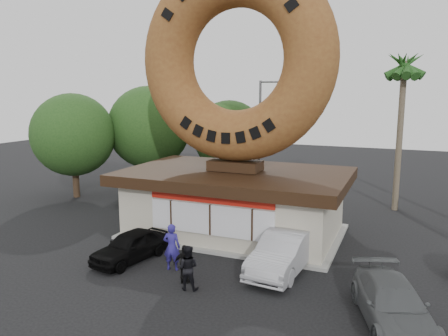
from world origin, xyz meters
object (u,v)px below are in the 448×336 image
object	(u,v)px
person_right	(185,264)
car_silver	(284,252)
car_grey	(393,304)
street_lamp	(262,130)
giant_donut	(236,60)
person_center	(188,268)
car_black	(131,246)
donut_shop	(235,200)
person_left	(172,247)

from	to	relation	value
person_right	car_silver	size ratio (longest dim) A/B	0.31
car_grey	car_silver	bearing A→B (deg)	128.85
person_right	car_grey	bearing A→B (deg)	165.73
car_silver	street_lamp	bearing A→B (deg)	116.22
giant_donut	car_silver	distance (m)	9.48
person_center	car_silver	bearing A→B (deg)	-143.80
street_lamp	person_center	size ratio (longest dim) A/B	4.73
street_lamp	person_right	size ratio (longest dim) A/B	5.29
person_center	person_right	bearing A→B (deg)	-63.10
giant_donut	car_black	bearing A→B (deg)	-118.31
car_silver	car_grey	distance (m)	5.07
person_center	car_grey	distance (m)	7.08
donut_shop	person_left	world-z (taller)	donut_shop
car_grey	person_center	bearing A→B (deg)	164.20
car_black	street_lamp	bearing A→B (deg)	97.77
street_lamp	car_black	size ratio (longest dim) A/B	2.10
person_left	person_center	world-z (taller)	person_left
street_lamp	car_grey	size ratio (longest dim) A/B	1.72
street_lamp	donut_shop	bearing A→B (deg)	-79.50
person_left	car_silver	size ratio (longest dim) A/B	0.41
car_silver	donut_shop	bearing A→B (deg)	138.67
donut_shop	person_center	world-z (taller)	donut_shop
street_lamp	car_silver	bearing A→B (deg)	-68.38
street_lamp	person_center	world-z (taller)	street_lamp
car_black	car_silver	size ratio (longest dim) A/B	0.79
giant_donut	car_grey	bearing A→B (deg)	-39.46
car_black	donut_shop	bearing A→B (deg)	72.99
street_lamp	car_silver	size ratio (longest dim) A/B	1.66
person_left	car_silver	world-z (taller)	person_left
donut_shop	car_grey	distance (m)	10.21
person_center	car_grey	size ratio (longest dim) A/B	0.36
person_left	person_center	size ratio (longest dim) A/B	1.15
car_silver	car_grey	bearing A→B (deg)	-28.16
person_center	car_black	world-z (taller)	person_center
donut_shop	car_silver	distance (m)	5.24
donut_shop	person_left	distance (m)	5.50
street_lamp	person_left	size ratio (longest dim) A/B	4.10
street_lamp	car_grey	distance (m)	19.48
giant_donut	car_grey	size ratio (longest dim) A/B	2.12
street_lamp	car_black	world-z (taller)	street_lamp
giant_donut	person_center	xyz separation A→B (m)	(0.77, -6.78, -7.90)
person_right	giant_donut	bearing A→B (deg)	-99.52
giant_donut	street_lamp	world-z (taller)	giant_donut
person_left	person_right	bearing A→B (deg)	127.59
person_center	car_grey	world-z (taller)	person_center
giant_donut	car_silver	bearing A→B (deg)	-46.05
person_left	street_lamp	bearing A→B (deg)	-97.58
street_lamp	person_left	distance (m)	15.86
donut_shop	person_right	bearing A→B (deg)	-86.06
person_center	person_left	bearing A→B (deg)	-54.75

